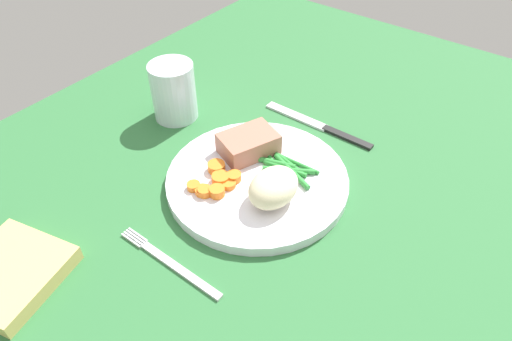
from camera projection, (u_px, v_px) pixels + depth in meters
The scene contains 10 objects.
dining_table at pixel (266, 181), 69.72cm from camera, with size 120.00×90.00×2.00cm.
dinner_plate at pixel (256, 180), 67.37cm from camera, with size 26.57×26.57×1.60cm, color white.
meat_portion at pixel (248, 144), 69.72cm from camera, with size 8.39×5.89×3.26cm, color #A86B56.
mashed_potatoes at pixel (273, 187), 61.74cm from camera, with size 7.97×6.06×4.59cm, color beige.
carrot_slices at pixel (216, 181), 65.15cm from camera, with size 7.13×5.91×1.27cm.
green_beans at pixel (286, 167), 67.72cm from camera, with size 5.10×10.18×0.86cm.
fork at pixel (170, 263), 57.09cm from camera, with size 1.44×16.60×0.40cm.
knife at pixel (320, 126), 78.01cm from camera, with size 1.70×20.50×0.64cm.
water_glass at pixel (174, 95), 77.80cm from camera, with size 7.51×7.51×9.91cm.
napkin at pixel (10, 274), 54.90cm from camera, with size 12.10×11.58×2.11cm, color #DBBC6B.
Camera 1 is at (-40.99, -29.38, 49.19)cm, focal length 32.20 mm.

